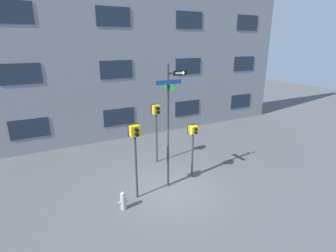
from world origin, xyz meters
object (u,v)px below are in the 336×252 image
at_px(fire_hydrant, 123,201).
at_px(pedestrian_signal_right, 193,137).
at_px(pedestrian_signal_across, 156,117).
at_px(street_sign_pole, 169,118).
at_px(pedestrian_signal_left, 135,141).

bearing_deg(fire_hydrant, pedestrian_signal_right, 13.55).
height_order(pedestrian_signal_across, fire_hydrant, pedestrian_signal_across).
height_order(street_sign_pole, pedestrian_signal_across, street_sign_pole).
xyz_separation_m(pedestrian_signal_left, pedestrian_signal_right, (2.69, 0.35, -0.41)).
height_order(pedestrian_signal_left, fire_hydrant, pedestrian_signal_left).
bearing_deg(pedestrian_signal_across, pedestrian_signal_left, -129.13).
distance_m(pedestrian_signal_right, fire_hydrant, 3.82).
bearing_deg(street_sign_pole, pedestrian_signal_left, -172.62).
xyz_separation_m(street_sign_pole, pedestrian_signal_across, (0.54, 2.30, -0.61)).
distance_m(street_sign_pole, pedestrian_signal_left, 1.62).
xyz_separation_m(pedestrian_signal_right, pedestrian_signal_across, (-0.67, 2.14, 0.42)).
bearing_deg(pedestrian_signal_right, pedestrian_signal_across, 107.32).
bearing_deg(pedestrian_signal_across, pedestrian_signal_right, -72.68).
height_order(street_sign_pole, fire_hydrant, street_sign_pole).
bearing_deg(street_sign_pole, pedestrian_signal_right, 7.50).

